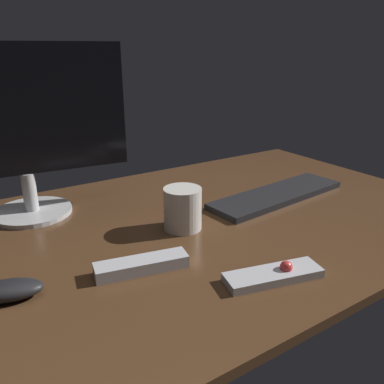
{
  "coord_description": "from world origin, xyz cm",
  "views": [
    {
      "loc": [
        -47.68,
        -73.28,
        41.92
      ],
      "look_at": [
        2.74,
        4.11,
        8.0
      ],
      "focal_mm": 37.0,
      "sensor_mm": 36.0,
      "label": 1
    }
  ],
  "objects_px": {
    "monitor": "(19,125)",
    "media_remote": "(274,275)",
    "computer_mouse": "(8,290)",
    "tv_remote": "(142,265)",
    "keyboard": "(277,195)",
    "coffee_mug": "(183,209)"
  },
  "relations": [
    {
      "from": "monitor",
      "to": "media_remote",
      "type": "xyz_separation_m",
      "value": [
        0.3,
        -0.56,
        -0.22
      ]
    },
    {
      "from": "computer_mouse",
      "to": "tv_remote",
      "type": "distance_m",
      "value": 0.23
    },
    {
      "from": "monitor",
      "to": "keyboard",
      "type": "bearing_deg",
      "value": -16.68
    },
    {
      "from": "media_remote",
      "to": "tv_remote",
      "type": "distance_m",
      "value": 0.25
    },
    {
      "from": "computer_mouse",
      "to": "coffee_mug",
      "type": "bearing_deg",
      "value": 29.14
    },
    {
      "from": "computer_mouse",
      "to": "tv_remote",
      "type": "height_order",
      "value": "computer_mouse"
    },
    {
      "from": "computer_mouse",
      "to": "coffee_mug",
      "type": "height_order",
      "value": "coffee_mug"
    },
    {
      "from": "tv_remote",
      "to": "computer_mouse",
      "type": "bearing_deg",
      "value": -178.86
    },
    {
      "from": "keyboard",
      "to": "coffee_mug",
      "type": "distance_m",
      "value": 0.33
    },
    {
      "from": "media_remote",
      "to": "coffee_mug",
      "type": "xyz_separation_m",
      "value": [
        -0.03,
        0.28,
        0.04
      ]
    },
    {
      "from": "monitor",
      "to": "tv_remote",
      "type": "height_order",
      "value": "monitor"
    },
    {
      "from": "keyboard",
      "to": "coffee_mug",
      "type": "relative_size",
      "value": 4.42
    },
    {
      "from": "keyboard",
      "to": "computer_mouse",
      "type": "distance_m",
      "value": 0.73
    },
    {
      "from": "tv_remote",
      "to": "monitor",
      "type": "bearing_deg",
      "value": 117.62
    },
    {
      "from": "tv_remote",
      "to": "coffee_mug",
      "type": "distance_m",
      "value": 0.21
    },
    {
      "from": "keyboard",
      "to": "media_remote",
      "type": "height_order",
      "value": "media_remote"
    },
    {
      "from": "monitor",
      "to": "tv_remote",
      "type": "relative_size",
      "value": 2.85
    },
    {
      "from": "monitor",
      "to": "coffee_mug",
      "type": "xyz_separation_m",
      "value": [
        0.28,
        -0.28,
        -0.18
      ]
    },
    {
      "from": "keyboard",
      "to": "media_remote",
      "type": "xyz_separation_m",
      "value": [
        -0.3,
        -0.3,
        0.0
      ]
    },
    {
      "from": "monitor",
      "to": "coffee_mug",
      "type": "relative_size",
      "value": 5.11
    },
    {
      "from": "computer_mouse",
      "to": "media_remote",
      "type": "relative_size",
      "value": 0.6
    },
    {
      "from": "monitor",
      "to": "media_remote",
      "type": "bearing_deg",
      "value": -55.31
    }
  ]
}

